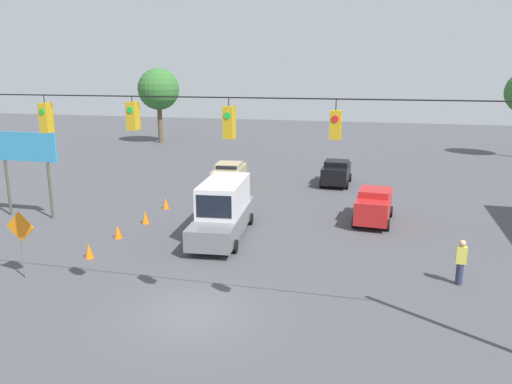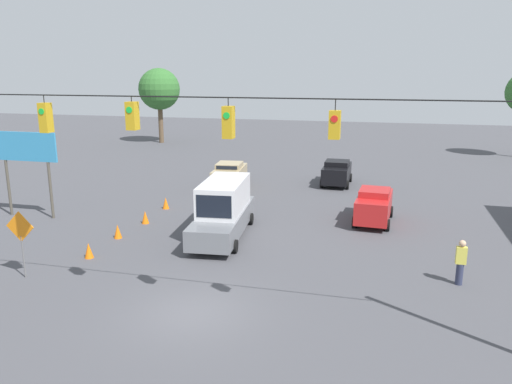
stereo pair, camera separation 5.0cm
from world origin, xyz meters
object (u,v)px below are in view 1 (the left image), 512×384
(sedan_tan_withflow_far, at_px, (229,175))
(tree_horizon_right, at_px, (159,89))
(sedan_black_oncoming_deep, at_px, (336,172))
(roadside_billboard, at_px, (25,154))
(work_zone_sign, at_px, (20,232))
(box_truck_grey_withflow_mid, at_px, (223,209))
(traffic_cone_second, at_px, (118,231))
(traffic_cone_fourth, at_px, (165,203))
(traffic_cone_nearest, at_px, (89,251))
(traffic_cone_third, at_px, (145,217))
(overhead_signal_span, at_px, (180,170))
(pedestrian, at_px, (461,262))
(sedan_red_oncoming_far, at_px, (374,205))

(sedan_tan_withflow_far, relative_size, tree_horizon_right, 0.52)
(sedan_black_oncoming_deep, bearing_deg, roadside_billboard, 38.02)
(work_zone_sign, bearing_deg, box_truck_grey_withflow_mid, -130.90)
(traffic_cone_second, bearing_deg, traffic_cone_fourth, -90.25)
(box_truck_grey_withflow_mid, relative_size, traffic_cone_nearest, 9.91)
(traffic_cone_third, bearing_deg, tree_horizon_right, -66.69)
(sedan_tan_withflow_far, xyz_separation_m, work_zone_sign, (3.27, 17.73, 1.03))
(traffic_cone_fourth, bearing_deg, overhead_signal_span, 116.91)
(overhead_signal_span, xyz_separation_m, tree_horizon_right, (19.30, -39.79, 0.96))
(traffic_cone_fourth, bearing_deg, pedestrian, 155.04)
(overhead_signal_span, xyz_separation_m, traffic_cone_second, (6.59, -7.17, -4.87))
(box_truck_grey_withflow_mid, xyz_separation_m, traffic_cone_third, (4.90, -0.89, -1.06))
(tree_horizon_right, bearing_deg, traffic_cone_fourth, 115.37)
(traffic_cone_third, relative_size, tree_horizon_right, 0.08)
(box_truck_grey_withflow_mid, relative_size, traffic_cone_second, 9.91)
(sedan_black_oncoming_deep, relative_size, work_zone_sign, 1.42)
(overhead_signal_span, relative_size, work_zone_sign, 8.03)
(sedan_tan_withflow_far, bearing_deg, traffic_cone_fourth, 72.17)
(overhead_signal_span, relative_size, roadside_billboard, 4.60)
(sedan_red_oncoming_far, height_order, traffic_cone_nearest, sedan_red_oncoming_far)
(traffic_cone_third, bearing_deg, work_zone_sign, 80.51)
(sedan_black_oncoming_deep, height_order, sedan_red_oncoming_far, sedan_red_oncoming_far)
(tree_horizon_right, bearing_deg, work_zone_sign, 106.88)
(sedan_red_oncoming_far, xyz_separation_m, traffic_cone_nearest, (12.41, 8.90, -0.64))
(box_truck_grey_withflow_mid, xyz_separation_m, work_zone_sign, (6.25, 7.22, 0.57))
(traffic_cone_nearest, distance_m, work_zone_sign, 3.35)
(box_truck_grey_withflow_mid, bearing_deg, sedan_tan_withflow_far, -74.18)
(sedan_black_oncoming_deep, relative_size, roadside_billboard, 0.81)
(sedan_black_oncoming_deep, height_order, sedan_tan_withflow_far, sedan_tan_withflow_far)
(sedan_red_oncoming_far, height_order, pedestrian, sedan_red_oncoming_far)
(sedan_red_oncoming_far, xyz_separation_m, pedestrian, (-3.55, 7.78, -0.05))
(work_zone_sign, xyz_separation_m, pedestrian, (-17.24, -3.74, -1.04))
(overhead_signal_span, height_order, sedan_red_oncoming_far, overhead_signal_span)
(overhead_signal_span, height_order, traffic_cone_second, overhead_signal_span)
(sedan_black_oncoming_deep, distance_m, traffic_cone_nearest, 20.32)
(box_truck_grey_withflow_mid, height_order, traffic_cone_third, box_truck_grey_withflow_mid)
(sedan_red_oncoming_far, xyz_separation_m, work_zone_sign, (13.69, 11.53, 0.99))
(sedan_black_oncoming_deep, height_order, traffic_cone_second, sedan_black_oncoming_deep)
(tree_horizon_right, bearing_deg, sedan_black_oncoming_deep, 141.93)
(traffic_cone_nearest, height_order, work_zone_sign, work_zone_sign)
(traffic_cone_nearest, distance_m, tree_horizon_right, 38.14)
(sedan_tan_withflow_far, distance_m, traffic_cone_second, 12.48)
(sedan_black_oncoming_deep, distance_m, tree_horizon_right, 28.82)
(sedan_tan_withflow_far, xyz_separation_m, traffic_cone_third, (1.92, 9.63, -0.60))
(traffic_cone_second, distance_m, tree_horizon_right, 35.49)
(sedan_red_oncoming_far, height_order, tree_horizon_right, tree_horizon_right)
(sedan_red_oncoming_far, distance_m, traffic_cone_second, 13.95)
(sedan_black_oncoming_deep, relative_size, pedestrian, 2.16)
(overhead_signal_span, bearing_deg, work_zone_sign, -12.51)
(traffic_cone_second, xyz_separation_m, roadside_billboard, (6.86, -2.27, 3.34))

